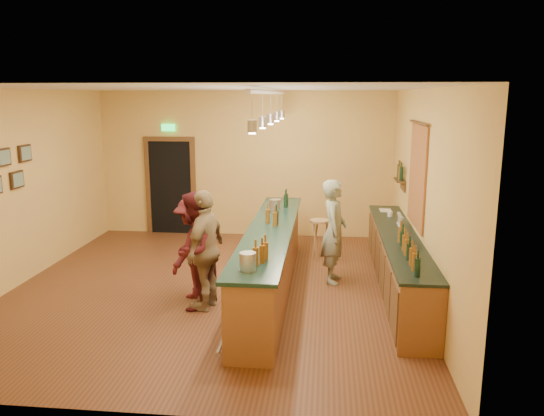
# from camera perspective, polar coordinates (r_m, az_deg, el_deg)

# --- Properties ---
(floor) EXTENTS (7.00, 7.00, 0.00)m
(floor) POSITION_cam_1_polar(r_m,az_deg,el_deg) (8.82, -6.31, -8.60)
(floor) COLOR #552918
(floor) RESTS_ON ground
(ceiling) EXTENTS (6.50, 7.00, 0.02)m
(ceiling) POSITION_cam_1_polar(r_m,az_deg,el_deg) (8.26, -6.83, 12.66)
(ceiling) COLOR silver
(ceiling) RESTS_ON wall_back
(wall_back) EXTENTS (6.50, 0.02, 3.20)m
(wall_back) POSITION_cam_1_polar(r_m,az_deg,el_deg) (11.80, -2.92, 4.71)
(wall_back) COLOR #E3BA55
(wall_back) RESTS_ON floor
(wall_front) EXTENTS (6.50, 0.02, 3.20)m
(wall_front) POSITION_cam_1_polar(r_m,az_deg,el_deg) (5.13, -14.97, -5.34)
(wall_front) COLOR #E3BA55
(wall_front) RESTS_ON floor
(wall_left) EXTENTS (0.02, 7.00, 3.20)m
(wall_left) POSITION_cam_1_polar(r_m,az_deg,el_deg) (9.63, -25.82, 1.88)
(wall_left) COLOR #E3BA55
(wall_left) RESTS_ON floor
(wall_right) EXTENTS (0.02, 7.00, 3.20)m
(wall_right) POSITION_cam_1_polar(r_m,az_deg,el_deg) (8.33, 15.85, 1.22)
(wall_right) COLOR #E3BA55
(wall_right) RESTS_ON floor
(doorway) EXTENTS (1.15, 0.09, 2.48)m
(doorway) POSITION_cam_1_polar(r_m,az_deg,el_deg) (12.22, -10.83, 2.52)
(doorway) COLOR black
(doorway) RESTS_ON wall_back
(tapestry) EXTENTS (0.03, 1.40, 1.60)m
(tapestry) POSITION_cam_1_polar(r_m,az_deg,el_deg) (8.67, 15.37, 3.33)
(tapestry) COLOR maroon
(tapestry) RESTS_ON wall_right
(bottle_shelf) EXTENTS (0.17, 0.55, 0.54)m
(bottle_shelf) POSITION_cam_1_polar(r_m,az_deg,el_deg) (10.16, 13.64, 3.59)
(bottle_shelf) COLOR #482715
(bottle_shelf) RESTS_ON wall_right
(back_counter) EXTENTS (0.60, 4.55, 1.27)m
(back_counter) POSITION_cam_1_polar(r_m,az_deg,el_deg) (8.72, 13.41, -5.72)
(back_counter) COLOR brown
(back_counter) RESTS_ON floor
(tasting_bar) EXTENTS (0.74, 5.10, 1.38)m
(tasting_bar) POSITION_cam_1_polar(r_m,az_deg,el_deg) (8.48, -0.16, -5.05)
(tasting_bar) COLOR brown
(tasting_bar) RESTS_ON floor
(pendant_track) EXTENTS (0.11, 4.60, 0.50)m
(pendant_track) POSITION_cam_1_polar(r_m,az_deg,el_deg) (8.11, -0.16, 11.22)
(pendant_track) COLOR silver
(pendant_track) RESTS_ON ceiling
(bartender) EXTENTS (0.46, 0.66, 1.75)m
(bartender) POSITION_cam_1_polar(r_m,az_deg,el_deg) (8.90, 6.69, -2.52)
(bartender) COLOR gray
(bartender) RESTS_ON floor
(customer_a) EXTENTS (0.80, 0.95, 1.75)m
(customer_a) POSITION_cam_1_polar(r_m,az_deg,el_deg) (7.86, -8.33, -4.52)
(customer_a) COLOR #59191E
(customer_a) RESTS_ON floor
(customer_b) EXTENTS (0.65, 1.11, 1.78)m
(customer_b) POSITION_cam_1_polar(r_m,az_deg,el_deg) (7.80, -7.16, -4.49)
(customer_b) COLOR #997A51
(customer_b) RESTS_ON floor
(customer_c) EXTENTS (0.87, 1.15, 1.58)m
(customer_c) POSITION_cam_1_polar(r_m,az_deg,el_deg) (8.32, -8.41, -4.20)
(customer_c) COLOR #59191E
(customer_c) RESTS_ON floor
(bar_stool) EXTENTS (0.37, 0.37, 0.77)m
(bar_stool) POSITION_cam_1_polar(r_m,az_deg,el_deg) (10.18, 5.13, -2.07)
(bar_stool) COLOR olive
(bar_stool) RESTS_ON floor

